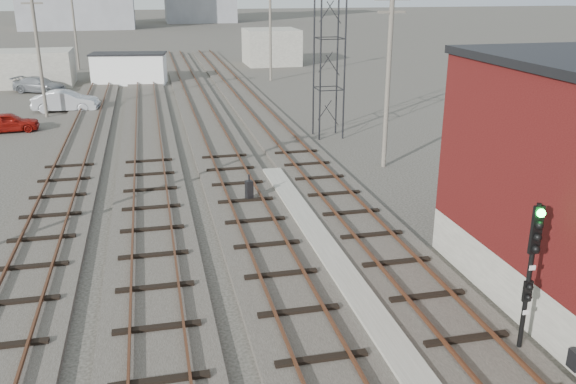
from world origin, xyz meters
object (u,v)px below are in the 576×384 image
object	(u,v)px
signal_mast	(531,268)
car_silver	(66,101)
site_trailer	(129,68)
car_grey	(39,85)
switch_stand	(249,191)
car_red	(8,122)

from	to	relation	value
signal_mast	car_silver	distance (m)	38.62
site_trailer	car_grey	bearing A→B (deg)	-149.89
switch_stand	car_silver	size ratio (longest dim) A/B	0.27
car_red	car_silver	distance (m)	6.68
signal_mast	site_trailer	xyz separation A→B (m)	(-10.57, 47.66, -1.02)
car_red	car_silver	world-z (taller)	car_silver
switch_stand	car_silver	distance (m)	24.88
signal_mast	car_silver	bearing A→B (deg)	112.91
car_red	car_grey	xyz separation A→B (m)	(-0.28, 15.14, 0.04)
switch_stand	car_grey	size ratio (longest dim) A/B	0.27
switch_stand	car_grey	distance (m)	34.50
site_trailer	car_silver	world-z (taller)	site_trailer
site_trailer	car_grey	size ratio (longest dim) A/B	1.57
car_red	car_grey	size ratio (longest dim) A/B	0.80
signal_mast	car_silver	size ratio (longest dim) A/B	0.89
signal_mast	car_grey	bearing A→B (deg)	112.16
switch_stand	car_red	size ratio (longest dim) A/B	0.34
signal_mast	car_grey	size ratio (longest dim) A/B	0.91
switch_stand	site_trailer	bearing A→B (deg)	84.68
car_red	site_trailer	bearing A→B (deg)	-27.34
site_trailer	car_red	world-z (taller)	site_trailer
car_red	switch_stand	bearing A→B (deg)	-147.71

